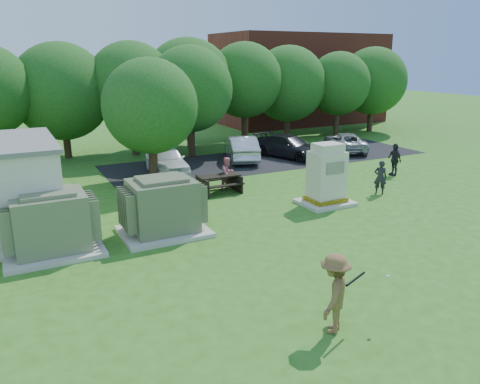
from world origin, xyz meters
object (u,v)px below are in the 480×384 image
transformer_right (163,208)px  batter (334,294)px  transformer_left (51,224)px  picnic_table (219,182)px  person_by_generator (380,177)px  car_white (167,160)px  person_at_picnic (228,173)px  car_silver_a (241,148)px  person_walking_right (394,160)px  car_dark (290,147)px  car_silver_b (345,142)px  generator_cabinet (326,178)px

transformer_right → batter: transformer_right is taller
transformer_left → transformer_right: same height
picnic_table → person_by_generator: (6.45, -3.57, 0.27)m
car_white → transformer_left: bearing=-123.1°
person_at_picnic → car_silver_a: size_ratio=0.34×
person_by_generator → picnic_table: bearing=11.1°
person_walking_right → person_at_picnic: bearing=-92.2°
picnic_table → car_white: 4.77m
transformer_right → person_at_picnic: size_ratio=1.93×
person_at_picnic → car_dark: bearing=12.5°
person_walking_right → car_silver_b: size_ratio=0.39×
car_silver_a → car_silver_b: 7.41m
generator_cabinet → person_walking_right: 6.74m
person_at_picnic → person_walking_right: size_ratio=0.91×
transformer_left → car_white: (6.69, 8.50, -0.24)m
person_by_generator → car_silver_b: 10.01m
transformer_left → batter: 9.28m
generator_cabinet → car_dark: 9.53m
transformer_left → person_walking_right: 17.41m
transformer_right → person_by_generator: bearing=1.5°
batter → person_walking_right: 15.79m
generator_cabinet → car_silver_b: size_ratio=0.60×
transformer_right → car_silver_b: transformer_right is taller
car_silver_a → person_walking_right: bearing=146.9°
generator_cabinet → car_silver_b: (8.20, 8.75, -0.54)m
picnic_table → batter: bearing=-101.9°
transformer_right → car_white: 9.01m
batter → car_dark: bearing=-158.5°
transformer_right → generator_cabinet: (7.23, 0.15, 0.18)m
transformer_left → person_by_generator: bearing=1.1°
batter → car_silver_b: bearing=-168.5°
transformer_left → car_silver_a: transformer_left is taller
transformer_left → person_walking_right: bearing=8.5°
picnic_table → car_silver_b: bearing=23.8°
picnic_table → car_dark: (7.14, 5.04, 0.17)m
generator_cabinet → car_silver_b: generator_cabinet is taller
generator_cabinet → batter: 9.70m
person_by_generator → car_silver_a: person_by_generator is taller
transformer_right → person_walking_right: bearing=10.8°
car_silver_b → car_white: bearing=25.6°
car_silver_a → person_at_picnic: bearing=75.9°
picnic_table → batter: 11.77m
person_at_picnic → car_silver_b: person_at_picnic is taller
generator_cabinet → car_white: 9.37m
generator_cabinet → car_silver_b: bearing=46.9°
person_at_picnic → car_dark: size_ratio=0.33×
picnic_table → transformer_right: bearing=-135.8°
picnic_table → person_at_picnic: 0.72m
person_at_picnic → car_silver_a: person_at_picnic is taller
person_by_generator → person_walking_right: person_walking_right is taller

